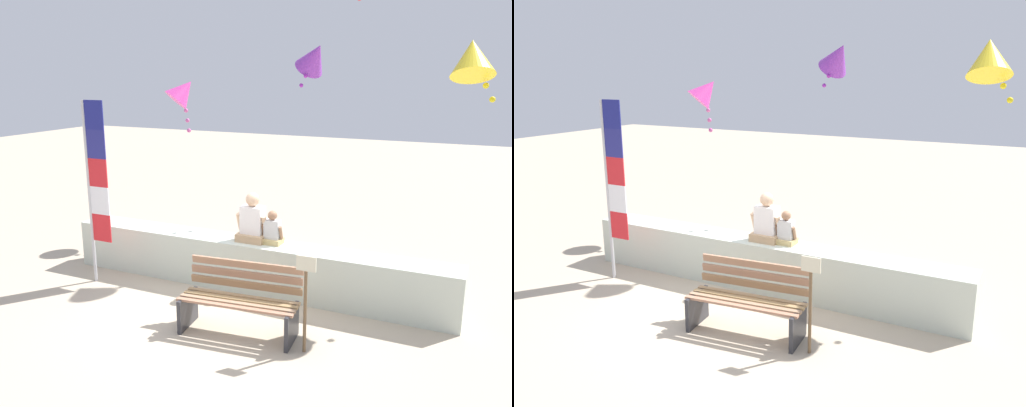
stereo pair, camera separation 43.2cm
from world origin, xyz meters
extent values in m
plane|color=#BAA98F|center=(0.00, 0.00, 0.00)|extent=(40.00, 40.00, 0.00)
cube|color=beige|center=(0.00, 0.87, 0.38)|extent=(6.17, 0.55, 0.76)
cube|color=#A67459|center=(0.51, -0.71, 0.45)|extent=(1.53, 0.23, 0.03)
cube|color=#9C785B|center=(0.50, -0.60, 0.45)|extent=(1.53, 0.23, 0.03)
cube|color=#A17E51|center=(0.48, -0.49, 0.45)|extent=(1.53, 0.23, 0.03)
cube|color=#A88359|center=(0.47, -0.38, 0.45)|extent=(1.53, 0.23, 0.03)
cube|color=#98704D|center=(0.46, -0.27, 0.57)|extent=(1.53, 0.20, 0.10)
cube|color=#9C7056|center=(0.46, -0.25, 0.70)|extent=(1.53, 0.20, 0.10)
cube|color=#A27659|center=(0.46, -0.22, 0.83)|extent=(1.53, 0.20, 0.10)
cube|color=#2D2D33|center=(-0.21, -0.62, 0.23)|extent=(0.10, 0.53, 0.45)
cube|color=#2D2D33|center=(1.19, -0.47, 0.23)|extent=(0.10, 0.53, 0.45)
cube|color=tan|center=(0.02, 0.91, 0.82)|extent=(0.44, 0.36, 0.12)
cube|color=white|center=(0.02, 0.91, 1.09)|extent=(0.34, 0.22, 0.42)
cylinder|color=#DCB08A|center=(-0.19, 0.89, 1.04)|extent=(0.07, 0.17, 0.31)
cylinder|color=#DCB08A|center=(0.23, 0.89, 1.04)|extent=(0.07, 0.17, 0.31)
sphere|color=#DCB08A|center=(0.02, 0.91, 1.41)|extent=(0.21, 0.21, 0.21)
cube|color=tan|center=(0.34, 0.91, 0.80)|extent=(0.30, 0.24, 0.08)
cube|color=silver|center=(0.34, 0.91, 0.99)|extent=(0.23, 0.15, 0.28)
cylinder|color=#996D4F|center=(0.20, 0.89, 0.95)|extent=(0.05, 0.11, 0.21)
cylinder|color=#996D4F|center=(0.48, 0.89, 0.95)|extent=(0.05, 0.11, 0.21)
sphere|color=#996D4F|center=(0.34, 0.91, 1.20)|extent=(0.14, 0.14, 0.14)
cylinder|color=#B7B7BC|center=(-2.38, 0.09, 1.43)|extent=(0.05, 0.05, 2.86)
cube|color=red|center=(-2.19, 0.09, 0.91)|extent=(0.34, 0.02, 0.43)
cube|color=white|center=(-2.19, 0.09, 1.35)|extent=(0.34, 0.02, 0.43)
cube|color=red|center=(-2.19, 0.09, 1.78)|extent=(0.34, 0.02, 0.43)
cube|color=navy|center=(-2.19, 0.09, 2.21)|extent=(0.34, 0.02, 0.43)
cube|color=navy|center=(-2.19, 0.09, 2.65)|extent=(0.34, 0.02, 0.43)
cone|color=purple|center=(-0.19, 4.22, 3.54)|extent=(1.01, 0.95, 0.82)
sphere|color=purple|center=(-0.25, 4.14, 3.36)|extent=(0.08, 0.08, 0.08)
sphere|color=purple|center=(-0.30, 4.06, 3.18)|extent=(0.08, 0.08, 0.08)
sphere|color=purple|center=(-0.36, 3.98, 3.00)|extent=(0.08, 0.08, 0.08)
cone|color=#DB3D9E|center=(-2.35, 2.80, 2.91)|extent=(0.87, 0.87, 0.70)
sphere|color=#C65297|center=(-2.28, 2.73, 2.73)|extent=(0.08, 0.08, 0.08)
sphere|color=#C65297|center=(-2.21, 2.66, 2.55)|extent=(0.08, 0.08, 0.08)
sphere|color=#C65297|center=(-2.14, 2.59, 2.37)|extent=(0.08, 0.08, 0.08)
sphere|color=#C65297|center=(-2.07, 2.52, 2.19)|extent=(0.08, 0.08, 0.08)
cone|color=yellow|center=(2.85, 1.71, 3.45)|extent=(0.74, 0.85, 0.69)
sphere|color=yellow|center=(2.95, 1.74, 3.27)|extent=(0.08, 0.08, 0.08)
sphere|color=yellow|center=(3.05, 1.76, 3.09)|extent=(0.08, 0.08, 0.08)
sphere|color=yellow|center=(3.14, 1.79, 2.91)|extent=(0.08, 0.08, 0.08)
cylinder|color=brown|center=(1.41, -0.60, 0.51)|extent=(0.04, 0.04, 1.02)
cube|color=beige|center=(1.41, -0.60, 1.12)|extent=(0.24, 0.02, 0.18)
camera|label=1|loc=(3.28, -6.05, 3.27)|focal=37.09mm
camera|label=2|loc=(3.66, -5.85, 3.27)|focal=37.09mm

